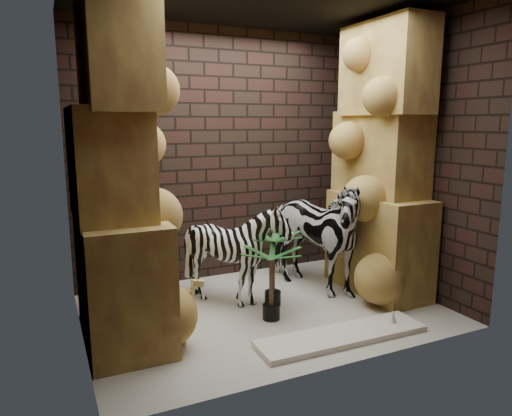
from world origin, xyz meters
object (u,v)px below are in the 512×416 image
giraffe_toy (174,313)px  palm_back (271,284)px  palm_front (273,269)px  zebra_right (310,225)px  surfboard (342,336)px  zebra_left (236,258)px

giraffe_toy → palm_back: size_ratio=0.87×
giraffe_toy → palm_front: (1.19, 0.50, 0.08)m
zebra_right → palm_back: zebra_right is taller
zebra_right → palm_back: bearing=-161.9°
palm_back → surfboard: size_ratio=0.45×
zebra_right → giraffe_toy: bearing=-175.4°
zebra_right → surfboard: bearing=-124.9°
zebra_left → palm_front: bearing=-28.4°
palm_back → zebra_right: bearing=35.9°
zebra_left → giraffe_toy: 1.12m
zebra_left → giraffe_toy: bearing=-138.0°
palm_front → surfboard: bearing=-77.6°
palm_back → zebra_left: bearing=106.9°
zebra_right → palm_back: size_ratio=2.12×
giraffe_toy → palm_back: bearing=11.4°
palm_front → surfboard: (0.21, -0.95, -0.37)m
zebra_left → palm_front: zebra_left is taller
giraffe_toy → zebra_left: bearing=40.5°
palm_front → giraffe_toy: bearing=-157.1°
palm_front → palm_back: (-0.18, -0.32, -0.04)m
zebra_right → surfboard: (-0.36, -1.18, -0.74)m
zebra_right → zebra_left: (-0.91, -0.03, -0.26)m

